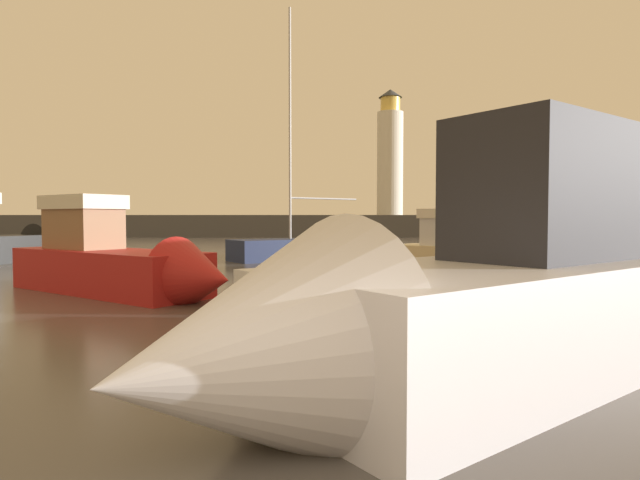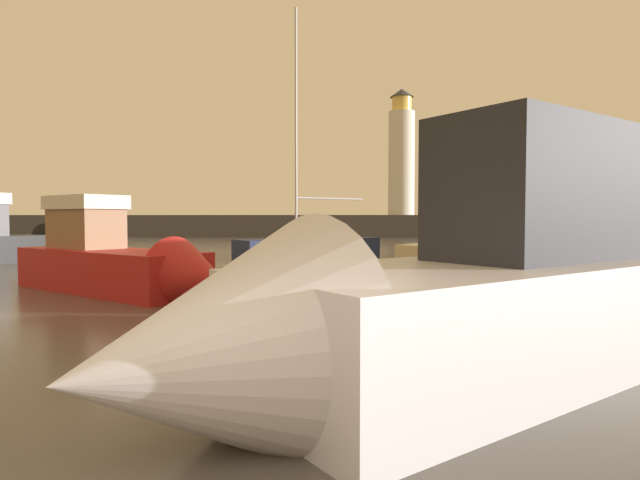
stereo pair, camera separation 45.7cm
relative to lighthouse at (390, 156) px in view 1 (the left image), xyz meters
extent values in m
plane|color=#4C4742|center=(-7.60, -27.86, -8.78)|extent=(220.00, 220.00, 0.00)
cube|color=#423F3D|center=(-7.60, 0.00, -7.62)|extent=(74.49, 6.58, 2.34)
cylinder|color=silver|center=(0.00, 0.00, -0.87)|extent=(2.83, 2.83, 11.16)
cylinder|color=#F2CC59|center=(0.00, 0.00, 5.49)|extent=(2.12, 2.12, 1.56)
cone|color=#33383D|center=(0.00, 0.00, 6.72)|extent=(2.54, 2.54, 0.89)
cube|color=#B21E1E|center=(-13.23, -43.41, -8.20)|extent=(6.47, 5.33, 1.16)
cone|color=#B21E1E|center=(-10.15, -45.54, -8.14)|extent=(2.56, 2.59, 1.91)
cube|color=#8C6647|center=(-14.17, -42.76, -7.05)|extent=(2.51, 2.29, 1.13)
cube|color=silver|center=(-14.17, -42.76, -6.29)|extent=(2.76, 2.52, 0.40)
cube|color=silver|center=(-4.52, -50.72, -8.05)|extent=(7.56, 6.68, 1.47)
cone|color=silver|center=(-8.02, -53.40, -7.98)|extent=(3.49, 3.52, 2.58)
cube|color=#232328|center=(-4.12, -50.40, -6.36)|extent=(3.26, 3.03, 1.91)
cube|color=beige|center=(-2.04, -37.43, -8.30)|extent=(5.05, 4.56, 0.96)
cone|color=beige|center=(0.27, -39.29, -8.26)|extent=(2.35, 2.37, 1.73)
cube|color=silver|center=(-2.29, -37.24, -7.29)|extent=(2.41, 2.28, 1.07)
cube|color=silver|center=(-2.29, -37.24, -6.57)|extent=(2.65, 2.51, 0.37)
cone|color=black|center=(-21.03, -31.24, -8.11)|extent=(2.83, 2.76, 2.18)
cube|color=#1E284C|center=(2.15, -30.86, -8.14)|extent=(6.40, 6.51, 1.29)
cone|color=#1E284C|center=(4.95, -33.75, -8.07)|extent=(2.82, 2.81, 2.06)
cube|color=#232328|center=(1.45, -30.14, -6.74)|extent=(2.86, 2.87, 1.50)
cube|color=silver|center=(1.45, -30.14, -5.73)|extent=(3.14, 3.16, 0.53)
cube|color=#1E284C|center=(-8.29, -31.57, -8.27)|extent=(7.26, 5.98, 1.02)
cylinder|color=#B7B7BC|center=(-8.90, -32.00, -2.18)|extent=(0.12, 0.12, 11.17)
cylinder|color=#B7B7BC|center=(-7.22, -30.81, -5.75)|extent=(3.41, 2.47, 0.09)
camera|label=1|loc=(-7.29, -57.90, -6.73)|focal=29.71mm
camera|label=2|loc=(-6.83, -57.89, -6.73)|focal=29.71mm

